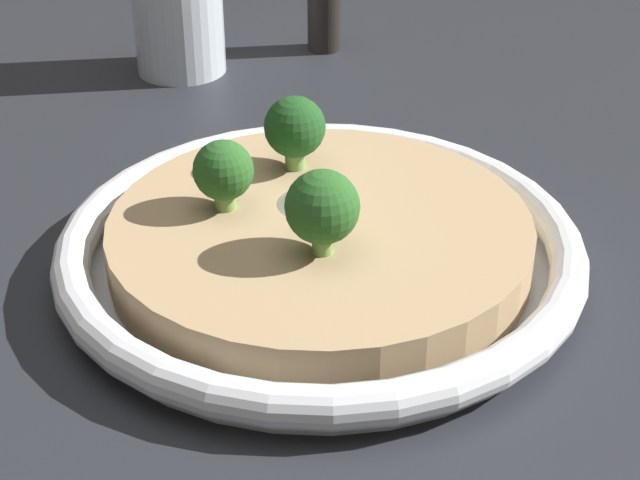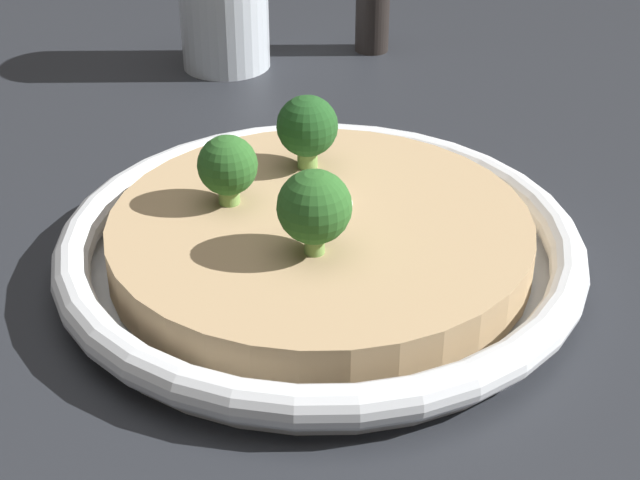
{
  "view_description": "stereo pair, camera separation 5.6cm",
  "coord_description": "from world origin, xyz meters",
  "px_view_note": "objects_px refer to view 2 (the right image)",
  "views": [
    {
      "loc": [
        0.11,
        0.46,
        0.31
      ],
      "look_at": [
        0.0,
        0.0,
        0.02
      ],
      "focal_mm": 55.0,
      "sensor_mm": 36.0,
      "label": 1
    },
    {
      "loc": [
        0.06,
        0.47,
        0.31
      ],
      "look_at": [
        0.0,
        0.0,
        0.02
      ],
      "focal_mm": 55.0,
      "sensor_mm": 36.0,
      "label": 2
    }
  ],
  "objects_px": {
    "risotto_bowl": "(320,245)",
    "broccoli_front": "(307,127)",
    "broccoli_back": "(314,208)",
    "pepper_shaker": "(373,1)",
    "broccoli_front_right": "(228,167)"
  },
  "relations": [
    {
      "from": "risotto_bowl",
      "to": "broccoli_front",
      "type": "distance_m",
      "value": 0.08
    },
    {
      "from": "broccoli_front",
      "to": "broccoli_back",
      "type": "xyz_separation_m",
      "value": [
        0.01,
        0.1,
        0.0
      ]
    },
    {
      "from": "risotto_bowl",
      "to": "broccoli_back",
      "type": "xyz_separation_m",
      "value": [
        0.01,
        0.03,
        0.04
      ]
    },
    {
      "from": "risotto_bowl",
      "to": "broccoli_front_right",
      "type": "relative_size",
      "value": 7.24
    },
    {
      "from": "broccoli_front",
      "to": "risotto_bowl",
      "type": "bearing_deg",
      "value": 89.97
    },
    {
      "from": "broccoli_front_right",
      "to": "broccoli_back",
      "type": "distance_m",
      "value": 0.07
    },
    {
      "from": "broccoli_front_right",
      "to": "pepper_shaker",
      "type": "height_order",
      "value": "pepper_shaker"
    },
    {
      "from": "pepper_shaker",
      "to": "risotto_bowl",
      "type": "bearing_deg",
      "value": 75.9
    },
    {
      "from": "broccoli_front",
      "to": "pepper_shaker",
      "type": "relative_size",
      "value": 0.52
    },
    {
      "from": "broccoli_back",
      "to": "broccoli_front",
      "type": "bearing_deg",
      "value": -94.06
    },
    {
      "from": "risotto_bowl",
      "to": "broccoli_front",
      "type": "bearing_deg",
      "value": -90.03
    },
    {
      "from": "broccoli_front",
      "to": "broccoli_back",
      "type": "relative_size",
      "value": 0.97
    },
    {
      "from": "broccoli_front",
      "to": "pepper_shaker",
      "type": "bearing_deg",
      "value": -107.16
    },
    {
      "from": "broccoli_front_right",
      "to": "pepper_shaker",
      "type": "distance_m",
      "value": 0.35
    },
    {
      "from": "broccoli_back",
      "to": "pepper_shaker",
      "type": "relative_size",
      "value": 0.54
    }
  ]
}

